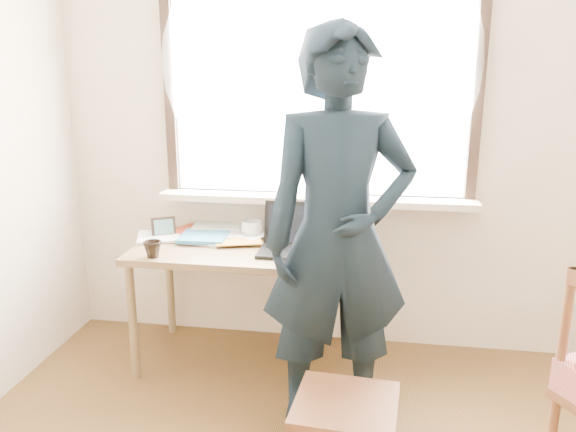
% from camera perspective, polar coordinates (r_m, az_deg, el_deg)
% --- Properties ---
extents(room_shell, '(3.52, 4.02, 2.61)m').
position_cam_1_polar(room_shell, '(1.50, 2.75, 13.21)').
color(room_shell, beige).
rests_on(room_shell, ground).
extents(desk, '(1.32, 0.66, 0.71)m').
position_cam_1_polar(desk, '(3.17, -3.56, -4.39)').
color(desk, olive).
rests_on(desk, ground).
extents(laptop, '(0.37, 0.30, 0.25)m').
position_cam_1_polar(laptop, '(3.06, 0.70, -2.45)').
color(laptop, black).
rests_on(laptop, desk).
extents(mug_white, '(0.15, 0.15, 0.10)m').
position_cam_1_polar(mug_white, '(3.30, -3.67, -1.33)').
color(mug_white, white).
rests_on(mug_white, desk).
extents(mug_dark, '(0.10, 0.10, 0.09)m').
position_cam_1_polar(mug_dark, '(3.04, -13.59, -3.30)').
color(mug_dark, black).
rests_on(mug_dark, desk).
extents(mouse, '(0.10, 0.07, 0.04)m').
position_cam_1_polar(mouse, '(2.98, 4.85, -3.82)').
color(mouse, black).
rests_on(mouse, desk).
extents(desk_clutter, '(0.73, 0.51, 0.05)m').
position_cam_1_polar(desk_clutter, '(3.35, -8.05, -1.71)').
color(desk_clutter, white).
rests_on(desk_clutter, desk).
extents(book_a, '(0.23, 0.30, 0.03)m').
position_cam_1_polar(book_a, '(3.42, -8.65, -1.53)').
color(book_a, white).
rests_on(book_a, desk).
extents(book_b, '(0.27, 0.31, 0.02)m').
position_cam_1_polar(book_b, '(3.29, 4.99, -2.16)').
color(book_b, white).
rests_on(book_b, desk).
extents(picture_frame, '(0.13, 0.08, 0.11)m').
position_cam_1_polar(picture_frame, '(3.38, -12.53, -1.20)').
color(picture_frame, black).
rests_on(picture_frame, desk).
extents(work_chair, '(0.43, 0.41, 0.41)m').
position_cam_1_polar(work_chair, '(2.37, 5.87, -19.51)').
color(work_chair, brown).
rests_on(work_chair, ground).
extents(person, '(0.78, 0.61, 1.87)m').
position_cam_1_polar(person, '(2.51, 5.16, -2.34)').
color(person, black).
rests_on(person, ground).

